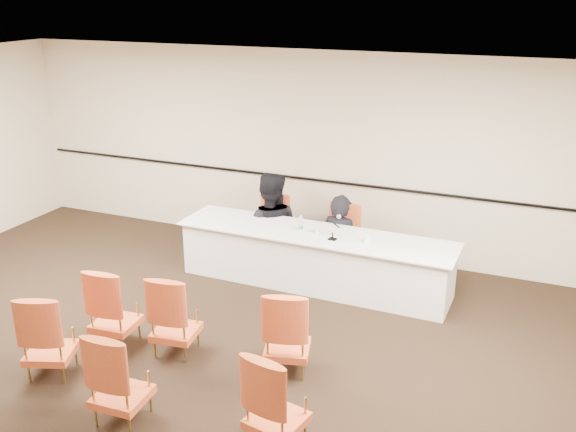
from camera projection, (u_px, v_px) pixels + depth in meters
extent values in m
plane|color=black|center=(178.00, 385.00, 6.55)|extent=(10.00, 10.00, 0.00)
plane|color=white|center=(158.00, 89.00, 5.54)|extent=(10.00, 10.00, 0.00)
cube|color=beige|center=(317.00, 153.00, 9.52)|extent=(10.00, 0.04, 3.00)
cube|color=black|center=(315.00, 180.00, 9.62)|extent=(9.80, 0.04, 0.03)
imported|color=black|center=(340.00, 250.00, 9.07)|extent=(0.66, 0.49, 1.64)
imported|color=black|center=(270.00, 234.00, 9.46)|extent=(1.10, 0.97, 1.91)
cube|color=white|center=(344.00, 240.00, 8.27)|extent=(0.31, 0.24, 0.00)
cylinder|color=silver|center=(318.00, 230.00, 8.44)|extent=(0.08, 0.08, 0.10)
cylinder|color=white|center=(367.00, 239.00, 8.12)|extent=(0.10, 0.10, 0.13)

